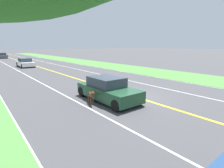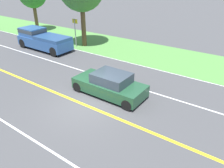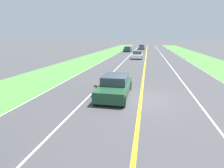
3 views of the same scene
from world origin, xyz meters
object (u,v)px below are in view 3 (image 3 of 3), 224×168
at_px(dog, 97,87).
at_px(car_trailing_mid, 128,49).
at_px(car_trailing_far, 142,47).
at_px(ego_car, 115,86).
at_px(car_trailing_near, 137,55).

height_order(dog, car_trailing_mid, car_trailing_mid).
bearing_deg(dog, car_trailing_far, -78.09).
distance_m(dog, car_trailing_mid, 37.76).
bearing_deg(dog, car_trailing_mid, -73.20).
relative_size(ego_car, car_trailing_far, 0.92).
relative_size(dog, car_trailing_near, 0.23).
bearing_deg(car_trailing_mid, ego_car, 95.15).
height_order(ego_car, car_trailing_mid, ego_car).
xyz_separation_m(ego_car, dog, (1.22, 0.05, -0.12)).
bearing_deg(car_trailing_near, dog, 86.33).
bearing_deg(car_trailing_far, ego_car, 89.87).
bearing_deg(car_trailing_mid, car_trailing_far, -109.09).
bearing_deg(car_trailing_mid, car_trailing_near, 103.09).
relative_size(ego_car, dog, 4.32).
height_order(dog, car_trailing_far, car_trailing_far).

